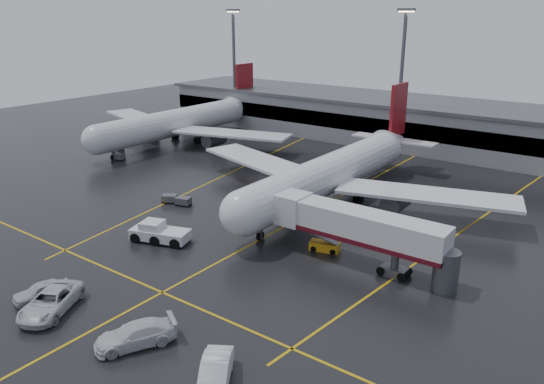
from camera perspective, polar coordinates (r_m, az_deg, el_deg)
The scene contains 22 objects.
ground at distance 65.99m, azimuth 2.43°, elevation -3.17°, with size 220.00×220.00×0.00m, color black.
apron_line_centre at distance 65.99m, azimuth 2.43°, elevation -3.16°, with size 0.25×90.00×0.02m, color gold.
apron_line_stop at distance 50.99m, azimuth -11.79°, elevation -10.59°, with size 60.00×0.25×0.02m, color gold.
apron_line_left at distance 85.03m, azimuth -4.99°, elevation 1.89°, with size 0.25×70.00×0.02m, color gold.
apron_line_right at distance 67.63m, azimuth 20.13°, elevation -3.80°, with size 0.25×70.00×0.02m, color gold.
terminal at distance 106.46m, azimuth 17.17°, elevation 6.98°, with size 122.00×19.00×8.60m.
light_mast_left at distance 122.34m, azimuth -4.13°, elevation 14.01°, with size 3.00×1.20×25.45m.
light_mast_mid at distance 101.24m, azimuth 13.85°, elevation 12.52°, with size 3.00×1.20×25.45m.
main_airliner at distance 72.42m, azimuth 6.78°, elevation 2.27°, with size 48.80×45.60×14.10m.
second_airliner at distance 107.05m, azimuth -9.86°, elevation 7.54°, with size 48.80×45.60×14.10m.
jet_bridge at distance 54.18m, azimuth 9.37°, elevation -3.99°, with size 19.90×3.40×6.05m.
pushback_tractor at distance 61.38m, azimuth -12.15°, elevation -4.38°, with size 7.23×4.70×2.40m.
belt_loader at distance 58.17m, azimuth 5.73°, elevation -5.85°, with size 3.50×2.20×2.06m.
service_van_a at distance 50.46m, azimuth -22.82°, elevation -10.88°, with size 3.20×6.95×1.93m, color silver.
service_van_b at distance 43.87m, azimuth -14.58°, elevation -14.72°, with size 2.57×6.32×1.83m, color silver.
service_van_c at distance 38.94m, azimuth -6.19°, elevation -18.96°, with size 1.98×5.67×1.87m, color white.
service_van_d at distance 52.81m, azimuth -23.66°, elevation -9.78°, with size 1.98×4.92×1.68m, color silver.
baggage_cart_a at distance 72.10m, azimuth -9.58°, elevation -0.95°, with size 2.28×1.79×1.12m.
baggage_cart_b at distance 73.45m, azimuth -11.04°, elevation -0.66°, with size 2.38×2.14×1.12m.
baggage_cart_c at distance 76.64m, azimuth -1.49°, elevation 0.52°, with size 2.20×1.63×1.12m.
baggage_cart_d at distance 101.41m, azimuth -16.20°, elevation 4.36°, with size 2.32×1.90×1.12m.
baggage_cart_e at distance 97.08m, azimuth -16.25°, elevation 3.72°, with size 2.13×1.51×1.12m.
Camera 1 is at (33.96, -50.88, 24.75)m, focal length 34.78 mm.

